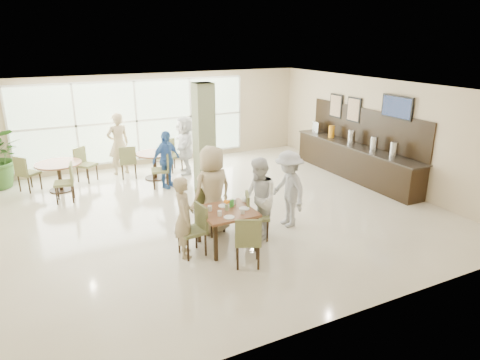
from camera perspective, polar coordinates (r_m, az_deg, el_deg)
name	(u,v)px	position (r m, az deg, el deg)	size (l,w,h in m)	color
ground	(209,211)	(9.95, -4.13, -4.20)	(10.00, 10.00, 0.00)	beige
room_shell	(207,140)	(9.42, -4.37, 5.40)	(10.00, 10.00, 10.00)	white
window_bank	(137,121)	(13.51, -13.62, 7.66)	(7.00, 0.04, 7.00)	silver
column	(204,140)	(10.72, -4.80, 5.35)	(0.45, 0.45, 2.80)	#66714F
main_table	(227,215)	(8.08, -1.78, -4.65)	(0.98, 0.98, 0.75)	brown
round_table_left	(59,169)	(12.03, -23.02, 1.36)	(1.16, 1.16, 0.75)	brown
round_table_right	(154,159)	(12.29, -11.34, 2.70)	(1.01, 1.01, 0.75)	brown
chairs_main_table	(227,224)	(8.14, -1.74, -5.87)	(1.95, 2.09, 0.95)	brown
chairs_table_left	(60,173)	(12.03, -22.85, 0.83)	(2.09, 1.96, 0.95)	brown
chairs_table_right	(154,162)	(12.32, -11.40, 2.35)	(1.89, 1.80, 0.95)	brown
tabletop_clutter	(228,208)	(8.01, -1.55, -3.70)	(0.76, 0.74, 0.21)	white
buffet_counter	(355,159)	(12.58, 15.05, 2.78)	(0.64, 4.70, 1.95)	black
wall_tv	(397,107)	(11.64, 20.21, 9.11)	(0.06, 1.00, 0.58)	black
framed_art_a	(354,110)	(12.83, 14.93, 9.04)	(0.05, 0.55, 0.70)	black
framed_art_b	(336,106)	(13.43, 12.68, 9.62)	(0.05, 0.55, 0.70)	black
teen_left	(184,217)	(7.80, -7.49, -4.89)	(0.55, 0.36, 1.52)	tan
teen_far	(212,190)	(8.62, -3.70, -1.35)	(0.89, 0.49, 1.82)	tan
teen_right	(259,199)	(8.40, 2.53, -2.53)	(0.80, 0.62, 1.64)	white
teen_standing	(288,189)	(8.98, 6.47, -1.21)	(1.06, 0.61, 1.64)	#AFB0B2
adult_a	(166,160)	(11.44, -9.81, 2.71)	(0.90, 0.51, 1.53)	#3C6AB5
adult_b	(185,145)	(12.57, -7.37, 4.64)	(1.57, 0.68, 1.69)	white
adult_standing	(118,144)	(12.86, -15.90, 4.66)	(0.66, 0.43, 1.81)	tan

